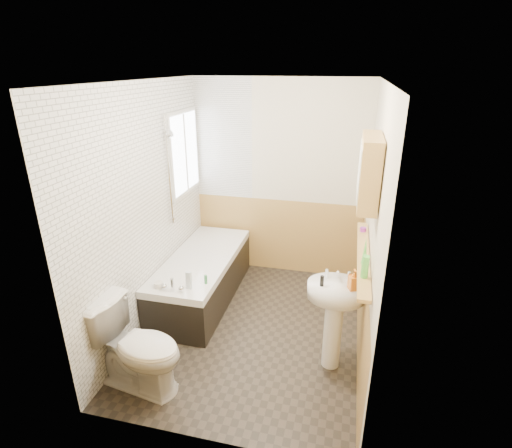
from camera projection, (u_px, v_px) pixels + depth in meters
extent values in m
plane|color=black|center=(253.00, 328.00, 4.27)|extent=(2.80, 2.80, 0.00)
plane|color=white|center=(252.00, 81.00, 3.33)|extent=(2.80, 2.80, 0.00)
cube|color=beige|center=(279.00, 181.00, 5.07)|extent=(2.20, 0.02, 2.50)
cube|color=beige|center=(199.00, 299.00, 2.53)|extent=(2.20, 0.02, 2.50)
cube|color=beige|center=(146.00, 211.00, 4.04)|extent=(0.02, 2.80, 2.50)
cube|color=beige|center=(373.00, 231.00, 3.56)|extent=(0.02, 2.80, 2.50)
cube|color=tan|center=(362.00, 302.00, 3.85)|extent=(0.01, 2.80, 1.00)
cube|color=tan|center=(206.00, 387.00, 2.83)|extent=(2.20, 0.01, 1.00)
cube|color=tan|center=(278.00, 235.00, 5.34)|extent=(2.20, 0.01, 1.00)
cube|color=white|center=(148.00, 211.00, 4.04)|extent=(0.01, 2.80, 2.50)
cube|color=white|center=(223.00, 139.00, 5.02)|extent=(0.75, 0.01, 1.50)
cube|color=white|center=(185.00, 153.00, 4.74)|extent=(0.03, 0.79, 0.99)
cube|color=white|center=(186.00, 153.00, 4.74)|extent=(0.01, 0.70, 0.90)
cube|color=white|center=(186.00, 153.00, 4.74)|extent=(0.01, 0.04, 0.90)
cube|color=black|center=(203.00, 280.00, 4.75)|extent=(0.70, 1.76, 0.47)
cube|color=white|center=(201.00, 260.00, 4.65)|extent=(0.70, 1.76, 0.08)
cube|color=white|center=(201.00, 260.00, 4.65)|extent=(0.56, 1.62, 0.04)
cylinder|color=silver|center=(172.00, 285.00, 3.91)|extent=(0.04, 0.04, 0.14)
sphere|color=silver|center=(164.00, 286.00, 3.94)|extent=(0.06, 0.06, 0.06)
sphere|color=silver|center=(181.00, 289.00, 3.90)|extent=(0.06, 0.06, 0.06)
cylinder|color=silver|center=(169.00, 171.00, 4.33)|extent=(0.02, 0.02, 1.21)
cylinder|color=silver|center=(173.00, 219.00, 4.53)|extent=(0.04, 0.04, 0.02)
cylinder|color=silver|center=(164.00, 119.00, 4.12)|extent=(0.04, 0.04, 0.02)
cylinder|color=silver|center=(170.00, 134.00, 4.17)|extent=(0.07, 0.08, 0.09)
imported|color=white|center=(137.00, 347.00, 3.38)|extent=(0.88, 0.59, 0.80)
cylinder|color=white|center=(333.00, 333.00, 3.64)|extent=(0.17, 0.17, 0.70)
ellipsoid|color=white|center=(336.00, 291.00, 3.47)|extent=(0.51, 0.41, 0.14)
cylinder|color=silver|center=(327.00, 273.00, 3.54)|extent=(0.03, 0.03, 0.08)
cylinder|color=silver|center=(349.00, 276.00, 3.50)|extent=(0.03, 0.03, 0.08)
cylinder|color=silver|center=(338.00, 273.00, 3.49)|extent=(0.02, 0.11, 0.09)
cube|color=tan|center=(363.00, 255.00, 3.43)|extent=(0.10, 1.48, 0.03)
cube|color=tan|center=(370.00, 171.00, 3.14)|extent=(0.15, 0.62, 0.56)
cube|color=silver|center=(360.00, 176.00, 3.02)|extent=(0.01, 0.24, 0.42)
cube|color=silver|center=(360.00, 166.00, 3.29)|extent=(0.01, 0.24, 0.42)
cylinder|color=#59C647|center=(365.00, 267.00, 3.02)|extent=(0.07, 0.07, 0.18)
cone|color=#59C647|center=(365.00, 251.00, 3.22)|extent=(0.05, 0.05, 0.23)
cylinder|color=purple|center=(363.00, 229.00, 3.88)|extent=(0.07, 0.07, 0.04)
imported|color=orange|center=(354.00, 285.00, 3.35)|extent=(0.15, 0.20, 0.09)
cylinder|color=black|center=(322.00, 281.00, 3.40)|extent=(0.04, 0.04, 0.09)
cube|color=silver|center=(189.00, 280.00, 3.94)|extent=(0.05, 0.04, 0.19)
cylinder|color=silver|center=(159.00, 285.00, 3.99)|extent=(0.12, 0.12, 0.06)
cylinder|color=#388447|center=(206.00, 279.00, 4.05)|extent=(0.04, 0.04, 0.09)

